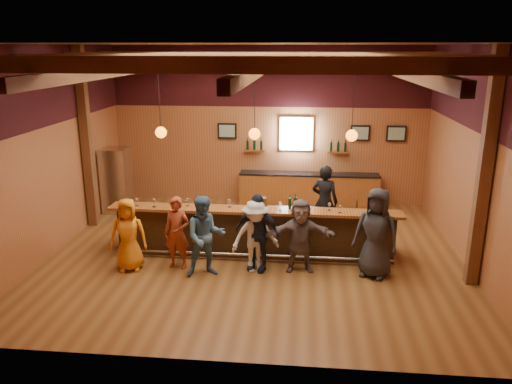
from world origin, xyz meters
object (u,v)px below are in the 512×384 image
customer_orange (128,235)px  stainless_fridge (117,180)px  customer_navy (257,232)px  bar_counter (256,229)px  bottle_a (290,203)px  customer_brown (300,235)px  ice_bucket (261,203)px  customer_denim (205,236)px  bartender (325,201)px  customer_dark (376,233)px  back_bar_cabinet (309,189)px  customer_white (255,236)px  customer_redvest (177,233)px

customer_orange → stainless_fridge: bearing=102.1°
customer_navy → bar_counter: bearing=115.3°
bottle_a → customer_navy: bearing=-131.6°
customer_brown → ice_bucket: (-0.85, 0.58, 0.47)m
customer_denim → customer_orange: bearing=159.9°
customer_denim → bartender: (2.43, 2.40, 0.06)m
stainless_fridge → customer_denim: 4.96m
bar_counter → customer_brown: 1.36m
bar_counter → customer_dark: size_ratio=3.45×
back_bar_cabinet → bartender: bartender is taller
customer_white → customer_dark: size_ratio=0.83×
bar_counter → customer_white: customer_white is taller
bar_counter → customer_orange: size_ratio=4.13×
customer_redvest → bar_counter: bearing=41.4°
customer_redvest → customer_denim: 0.73m
bartender → customer_white: bearing=75.2°
stainless_fridge → bar_counter: bearing=-30.8°
bar_counter → customer_brown: bearing=-42.3°
ice_bucket → customer_white: bearing=-94.5°
stainless_fridge → customer_dark: bearing=-27.6°
customer_orange → customer_navy: 2.63m
stainless_fridge → customer_redvest: 4.31m
bar_counter → ice_bucket: size_ratio=24.72×
stainless_fridge → customer_orange: bearing=-66.2°
customer_navy → customer_dark: (2.37, -0.05, 0.10)m
bar_counter → back_bar_cabinet: 3.76m
bar_counter → customer_white: size_ratio=4.15×
customer_white → bottle_a: 1.14m
customer_denim → customer_navy: customer_denim is taller
stainless_fridge → customer_navy: 5.43m
bar_counter → customer_denim: (-0.88, -1.31, 0.31)m
customer_dark → back_bar_cabinet: bearing=129.1°
customer_redvest → customer_denim: bearing=-16.9°
back_bar_cabinet → ice_bucket: (-1.04, -3.89, 0.76)m
customer_redvest → customer_brown: 2.53m
bar_counter → bottle_a: bearing=-17.4°
customer_white → customer_navy: (0.03, 0.08, 0.06)m
bartender → bottle_a: size_ratio=5.55×
customer_navy → bartender: 2.50m
customer_white → customer_dark: 2.40m
back_bar_cabinet → stainless_fridge: 5.43m
ice_bucket → bottle_a: bottle_a is taller
customer_brown → bar_counter: bearing=132.1°
bartender → bottle_a: bearing=78.8°
bottle_a → bartender: bearing=59.2°
stainless_fridge → customer_navy: size_ratio=1.10×
customer_navy → stainless_fridge: bearing=159.7°
customer_dark → customer_denim: bearing=-151.6°
bar_counter → customer_navy: customer_navy is taller
back_bar_cabinet → customer_orange: size_ratio=2.62×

